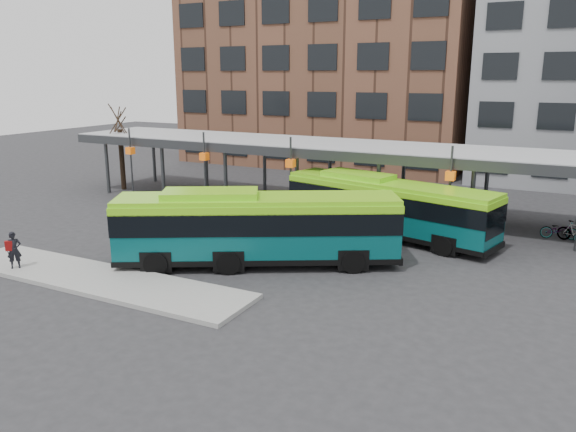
# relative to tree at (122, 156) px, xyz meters

# --- Properties ---
(ground) EXTENTS (120.00, 120.00, 0.00)m
(ground) POSITION_rel_tree_xyz_m (18.00, -12.00, -2.43)
(ground) COLOR #28282B
(ground) RESTS_ON ground
(boarding_island) EXTENTS (14.00, 3.00, 0.18)m
(boarding_island) POSITION_rel_tree_xyz_m (12.50, -15.00, -2.34)
(boarding_island) COLOR gray
(boarding_island) RESTS_ON ground
(canopy) EXTENTS (40.00, 6.53, 4.80)m
(canopy) POSITION_rel_tree_xyz_m (17.94, 0.87, 1.47)
(canopy) COLOR #999B9E
(canopy) RESTS_ON ground
(tree) EXTENTS (1.64, 1.64, 5.60)m
(tree) POSITION_rel_tree_xyz_m (0.00, 0.00, 0.00)
(tree) COLOR black
(tree) RESTS_ON ground
(building_brick) EXTENTS (26.00, 14.00, 22.00)m
(building_brick) POSITION_rel_tree_xyz_m (8.00, 20.00, 8.57)
(building_brick) COLOR brown
(building_brick) RESTS_ON ground
(bus_front) EXTENTS (12.00, 8.23, 3.38)m
(bus_front) POSITION_rel_tree_xyz_m (17.34, -10.21, -0.67)
(bus_front) COLOR #064A4C
(bus_front) RESTS_ON ground
(bus_rear) EXTENTS (11.67, 5.13, 3.15)m
(bus_rear) POSITION_rel_tree_xyz_m (21.02, -3.13, -0.79)
(bus_rear) COLOR #064A4C
(bus_rear) RESTS_ON ground
(pedestrian) EXTENTS (0.67, 0.69, 1.60)m
(pedestrian) POSITION_rel_tree_xyz_m (8.62, -15.78, -1.44)
(pedestrian) COLOR black
(pedestrian) RESTS_ON boarding_island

